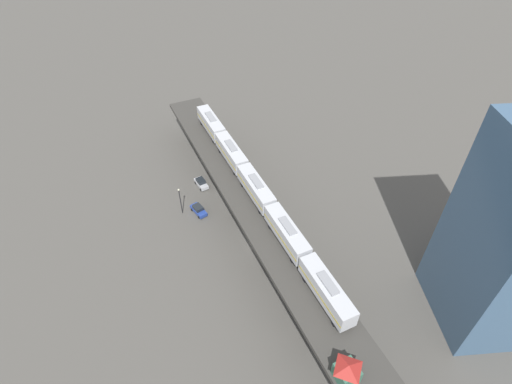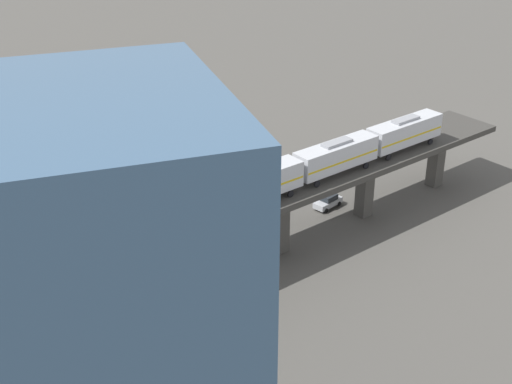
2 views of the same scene
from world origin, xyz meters
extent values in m
plane|color=#4C4944|center=(0.00, 0.00, 0.00)|extent=(400.00, 400.00, 0.00)
cube|color=#393733|center=(0.00, 0.00, 8.37)|extent=(39.33, 89.33, 0.80)
cube|color=#47443F|center=(13.15, -36.18, 3.98)|extent=(2.31, 2.31, 7.97)
cube|color=#47443F|center=(8.03, -22.09, 3.98)|extent=(2.31, 2.31, 7.97)
cube|color=#47443F|center=(2.90, -7.99, 3.98)|extent=(2.31, 2.31, 7.97)
cube|color=#47443F|center=(-2.22, 6.11, 3.98)|extent=(2.31, 2.31, 7.97)
cube|color=#47443F|center=(-7.35, 20.21, 3.98)|extent=(2.31, 2.31, 7.97)
cube|color=silver|center=(8.55, -27.61, 11.31)|extent=(6.73, 12.23, 3.10)
cube|color=gold|center=(8.55, -27.61, 11.01)|extent=(6.69, 12.02, 0.24)
cube|color=gray|center=(8.55, -27.61, 13.04)|extent=(2.75, 4.43, 0.36)
cylinder|color=black|center=(8.86, -31.96, 9.19)|extent=(0.49, 0.86, 0.84)
cylinder|color=black|center=(11.10, -31.15, 9.19)|extent=(0.49, 0.86, 0.84)
cylinder|color=black|center=(5.99, -24.07, 9.19)|extent=(0.49, 0.86, 0.84)
cylinder|color=black|center=(8.23, -23.25, 9.19)|extent=(0.49, 0.86, 0.84)
cube|color=silver|center=(4.24, -15.77, 11.31)|extent=(6.73, 12.23, 3.10)
cube|color=gold|center=(4.24, -15.77, 11.01)|extent=(6.69, 12.02, 0.24)
cube|color=gray|center=(4.24, -15.77, 13.04)|extent=(2.75, 4.43, 0.36)
cylinder|color=black|center=(4.56, -20.12, 9.19)|extent=(0.49, 0.86, 0.84)
cylinder|color=black|center=(6.80, -19.31, 9.19)|extent=(0.49, 0.86, 0.84)
cylinder|color=black|center=(1.69, -12.23, 9.19)|extent=(0.49, 0.86, 0.84)
cylinder|color=black|center=(3.93, -11.41, 9.19)|extent=(0.49, 0.86, 0.84)
cube|color=silver|center=(-0.06, -3.93, 11.31)|extent=(6.73, 12.23, 3.10)
cube|color=gold|center=(-0.06, -3.93, 11.01)|extent=(6.69, 12.02, 0.24)
cube|color=gray|center=(-0.06, -3.93, 13.04)|extent=(2.75, 4.43, 0.36)
cylinder|color=black|center=(0.25, -8.28, 9.19)|extent=(0.49, 0.86, 0.84)
cylinder|color=black|center=(2.49, -7.47, 9.19)|extent=(0.49, 0.86, 0.84)
cylinder|color=black|center=(-2.62, -0.38, 9.19)|extent=(0.49, 0.86, 0.84)
cylinder|color=black|center=(-0.38, 0.43, 9.19)|extent=(0.49, 0.86, 0.84)
cube|color=silver|center=(-4.37, 7.92, 11.31)|extent=(6.73, 12.23, 3.10)
cube|color=gold|center=(-4.37, 7.92, 11.01)|extent=(6.69, 12.02, 0.24)
cube|color=gray|center=(-4.37, 7.92, 13.04)|extent=(2.75, 4.43, 0.36)
cylinder|color=black|center=(-4.05, 3.56, 9.19)|extent=(0.49, 0.86, 0.84)
cylinder|color=black|center=(-1.81, 4.38, 9.19)|extent=(0.49, 0.86, 0.84)
cylinder|color=black|center=(-6.92, 11.46, 9.19)|extent=(0.49, 0.86, 0.84)
cylinder|color=black|center=(-4.68, 12.27, 9.19)|extent=(0.49, 0.86, 0.84)
cube|color=silver|center=(-8.67, 19.76, 11.31)|extent=(6.73, 12.23, 3.10)
cube|color=gold|center=(-8.67, 19.76, 11.01)|extent=(6.69, 12.02, 0.24)
cube|color=gray|center=(-8.67, 19.76, 13.04)|extent=(2.75, 4.43, 0.36)
cylinder|color=black|center=(-8.36, 15.40, 9.19)|extent=(0.49, 0.86, 0.84)
cylinder|color=black|center=(-6.12, 16.22, 9.19)|extent=(0.49, 0.86, 0.84)
cylinder|color=black|center=(-11.23, 23.30, 9.19)|extent=(0.49, 0.86, 0.84)
cube|color=#233D93|center=(12.02, -9.49, 0.73)|extent=(3.90, 4.67, 0.80)
cube|color=#1E2328|center=(12.10, -9.61, 1.51)|extent=(2.57, 2.74, 0.76)
cylinder|color=black|center=(12.08, -11.15, 0.33)|extent=(0.56, 0.68, 0.66)
cylinder|color=black|center=(13.51, -10.22, 0.33)|extent=(0.56, 0.68, 0.66)
cylinder|color=black|center=(10.52, -8.75, 0.33)|extent=(0.56, 0.68, 0.66)
cylinder|color=black|center=(11.96, -7.82, 0.33)|extent=(0.56, 0.68, 0.66)
cube|color=#B7BABF|center=(11.61, -18.41, 0.73)|extent=(3.60, 4.74, 0.80)
cube|color=#1E2328|center=(11.68, -18.54, 1.51)|extent=(2.46, 2.70, 0.76)
cylinder|color=black|center=(11.49, -20.07, 0.33)|extent=(0.51, 0.70, 0.66)
cylinder|color=black|center=(13.02, -19.29, 0.33)|extent=(0.51, 0.70, 0.66)
cylinder|color=black|center=(10.20, -17.52, 0.33)|extent=(0.51, 0.70, 0.66)
cylinder|color=black|center=(11.73, -16.74, 0.33)|extent=(0.51, 0.70, 0.66)
cube|color=#333338|center=(-7.32, 14.24, 1.65)|extent=(2.30, 2.11, 2.30)
cube|color=silver|center=(-7.51, 10.65, 1.85)|extent=(2.57, 5.31, 2.70)
cylinder|color=black|center=(-6.33, 14.19, 0.50)|extent=(0.40, 1.02, 1.00)
cylinder|color=black|center=(-8.31, 14.29, 0.50)|extent=(0.40, 1.02, 1.00)
cylinder|color=black|center=(-6.56, 9.03, 0.50)|extent=(0.40, 1.02, 1.00)
cylinder|color=black|center=(-8.62, 9.14, 0.50)|extent=(0.40, 1.02, 1.00)
cylinder|color=black|center=(15.59, -9.82, 3.25)|extent=(0.20, 0.20, 6.50)
sphere|color=beige|center=(15.59, -9.82, 6.72)|extent=(0.44, 0.44, 0.44)
camera|label=1|loc=(4.59, 52.95, 61.83)|focal=28.00mm
camera|label=2|loc=(-68.49, 19.07, 46.65)|focal=50.00mm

